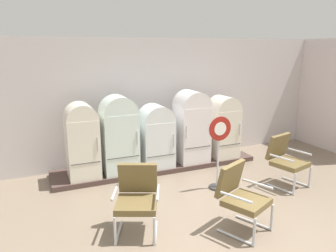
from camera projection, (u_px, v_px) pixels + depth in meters
name	position (u px, v px, depth m)	size (l,w,h in m)	color
ground	(233.00, 239.00, 4.70)	(12.00, 10.00, 0.05)	#7D6C59
back_wall	(147.00, 100.00, 7.62)	(11.76, 0.12, 2.86)	silver
side_wall_right	(335.00, 97.00, 8.35)	(0.16, 2.20, 2.86)	silver
display_plinth	(157.00, 165.00, 7.39)	(4.57, 0.95, 0.10)	#4A3632
refrigerator_0	(82.00, 138.00, 6.45)	(0.61, 0.65, 1.50)	silver
refrigerator_1	(119.00, 132.00, 6.71)	(0.71, 0.61, 1.61)	silver
refrigerator_2	(156.00, 135.00, 7.06)	(0.68, 0.62, 1.36)	white
refrigerator_3	(192.00, 124.00, 7.37)	(0.69, 0.66, 1.62)	white
refrigerator_4	(224.00, 125.00, 7.68)	(0.62, 0.61, 1.45)	silver
armchair_left	(137.00, 196.00, 4.75)	(0.81, 0.85, 1.00)	silver
armchair_right	(286.00, 158.00, 6.36)	(0.75, 0.80, 1.00)	silver
armchair_center	(241.00, 194.00, 4.79)	(0.82, 0.86, 1.00)	silver
sign_stand	(219.00, 154.00, 6.16)	(0.46, 0.32, 1.42)	#2D2D30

